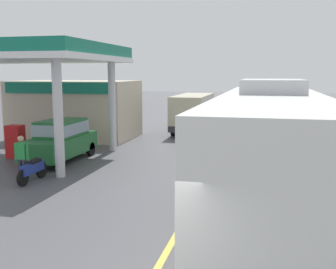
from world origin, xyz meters
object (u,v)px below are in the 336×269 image
object	(u,v)px
car_at_pump	(61,138)
coach_bus_main	(270,158)
minibus_opposing_lane	(193,110)
motorcycle_parked_forecourt	(32,169)
pedestrian_near_pump	(22,156)

from	to	relation	value
car_at_pump	coach_bus_main	bearing A→B (deg)	-32.30
car_at_pump	minibus_opposing_lane	xyz separation A→B (m)	(4.06, 10.33, 0.46)
coach_bus_main	minibus_opposing_lane	bearing A→B (deg)	106.80
car_at_pump	motorcycle_parked_forecourt	size ratio (longest dim) A/B	2.33
motorcycle_parked_forecourt	pedestrian_near_pump	distance (m)	0.62
coach_bus_main	car_at_pump	xyz separation A→B (m)	(-8.87, 5.61, -0.71)
coach_bus_main	minibus_opposing_lane	distance (m)	16.65
minibus_opposing_lane	pedestrian_near_pump	world-z (taller)	minibus_opposing_lane
coach_bus_main	pedestrian_near_pump	xyz separation A→B (m)	(-8.57, 2.20, -0.79)
minibus_opposing_lane	motorcycle_parked_forecourt	distance (m)	14.14
car_at_pump	motorcycle_parked_forecourt	bearing A→B (deg)	-78.62
pedestrian_near_pump	motorcycle_parked_forecourt	bearing A→B (deg)	7.43
coach_bus_main	minibus_opposing_lane	world-z (taller)	coach_bus_main
car_at_pump	minibus_opposing_lane	size ratio (longest dim) A/B	0.69
minibus_opposing_lane	motorcycle_parked_forecourt	xyz separation A→B (m)	(-3.38, -13.69, -1.03)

